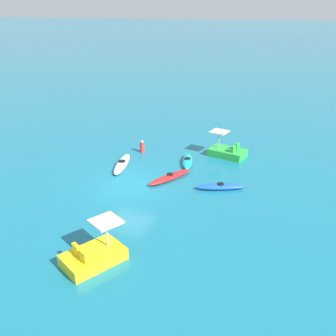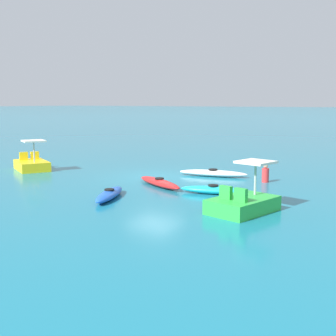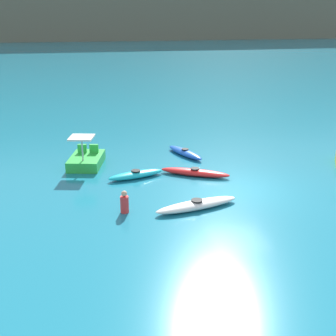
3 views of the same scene
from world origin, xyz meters
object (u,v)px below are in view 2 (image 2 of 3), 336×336
Objects in this scene: kayak_blue at (109,194)px; pedal_boat_green at (243,202)px; kayak_white at (213,173)px; kayak_cyan at (213,190)px; kayak_red at (159,183)px; pedal_boat_yellow at (32,164)px; person_near_shore at (265,174)px.

pedal_boat_green is at bearing -172.12° from kayak_blue.
kayak_white is 4.28m from kayak_cyan.
kayak_red is 1.13× the size of pedal_boat_yellow.
kayak_white is 4.00× the size of person_near_shore.
pedal_boat_green reaches higher than person_near_shore.
pedal_boat_yellow reaches higher than kayak_blue.
kayak_cyan is at bearing 116.51° from kayak_white.
kayak_white is 1.25× the size of pedal_boat_yellow.
pedal_boat_green is at bearing 124.37° from kayak_white.
kayak_white is 1.23× the size of kayak_blue.
pedal_boat_green reaches higher than kayak_red.
kayak_blue is 1.01× the size of pedal_boat_yellow.
kayak_cyan is 0.86× the size of kayak_red.
person_near_shore is (-2.78, 0.19, 0.22)m from kayak_white.
kayak_blue is (2.99, 2.90, -0.00)m from kayak_cyan.
kayak_white is 2.79m from person_near_shore.
person_near_shore is at bearing -103.42° from kayak_cyan.
kayak_cyan and kayak_blue have the same top height.
kayak_white is 1.28× the size of kayak_cyan.
kayak_blue is 1.07× the size of pedal_boat_green.
kayak_cyan is at bearing 76.58° from person_near_shore.
pedal_boat_yellow is at bearing -11.07° from pedal_boat_green.
pedal_boat_yellow reaches higher than kayak_white.
pedal_boat_yellow is at bearing -22.17° from kayak_blue.
kayak_white and kayak_cyan have the same top height.
kayak_cyan is 2.75m from kayak_red.
kayak_white is at bearing -103.02° from kayak_red.
kayak_red is 1.19× the size of pedal_boat_green.
kayak_red is at bearing 76.98° from kayak_white.
kayak_cyan is at bearing 175.39° from kayak_red.
pedal_boat_yellow reaches higher than person_near_shore.
kayak_red is at bearing 43.42° from person_near_shore.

